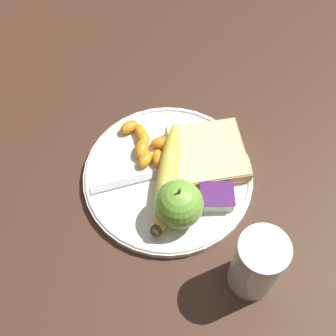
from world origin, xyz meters
TOP-DOWN VIEW (x-y plane):
  - ground_plane at (0.00, 0.00)m, footprint 3.00×3.00m
  - plate at (0.00, 0.00)m, footprint 0.26×0.26m
  - juice_glass at (-0.11, 0.16)m, footprint 0.06×0.06m
  - apple at (-0.01, 0.07)m, footprint 0.07×0.07m
  - banana at (0.00, 0.01)m, footprint 0.06×0.19m
  - bread_slice at (-0.06, -0.03)m, footprint 0.13×0.12m
  - fork at (0.01, -0.00)m, footprint 0.18×0.07m
  - jam_packet at (-0.07, 0.05)m, footprint 0.05×0.04m
  - orange_segment_0 at (0.01, -0.05)m, footprint 0.03×0.02m
  - orange_segment_1 at (0.06, -0.08)m, footprint 0.04×0.03m
  - orange_segment_2 at (0.01, -0.02)m, footprint 0.02×0.03m
  - orange_segment_3 at (0.04, -0.06)m, footprint 0.03×0.03m
  - orange_segment_4 at (0.03, -0.02)m, footprint 0.03×0.04m
  - orange_segment_5 at (0.04, -0.04)m, footprint 0.03×0.04m
  - orange_segment_6 at (-0.00, -0.06)m, footprint 0.03×0.04m
  - orange_segment_7 at (0.04, -0.08)m, footprint 0.03×0.03m
  - orange_segment_8 at (-0.01, -0.03)m, footprint 0.03×0.03m

SIDE VIEW (x-z plane):
  - ground_plane at x=0.00m, z-range 0.00..0.00m
  - plate at x=0.00m, z-range 0.00..0.02m
  - fork at x=0.01m, z-range 0.01..0.02m
  - orange_segment_7 at x=0.04m, z-range 0.01..0.03m
  - orange_segment_8 at x=-0.01m, z-range 0.01..0.03m
  - orange_segment_2 at x=0.01m, z-range 0.01..0.03m
  - orange_segment_4 at x=0.03m, z-range 0.01..0.03m
  - orange_segment_3 at x=0.04m, z-range 0.01..0.03m
  - orange_segment_1 at x=0.06m, z-range 0.01..0.03m
  - orange_segment_0 at x=0.01m, z-range 0.01..0.03m
  - orange_segment_6 at x=0.00m, z-range 0.01..0.03m
  - orange_segment_5 at x=0.04m, z-range 0.01..0.03m
  - jam_packet at x=-0.07m, z-range 0.01..0.03m
  - bread_slice at x=-0.06m, z-range 0.01..0.03m
  - banana at x=0.00m, z-range 0.01..0.04m
  - apple at x=-0.01m, z-range 0.01..0.09m
  - juice_glass at x=-0.11m, z-range 0.00..0.11m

